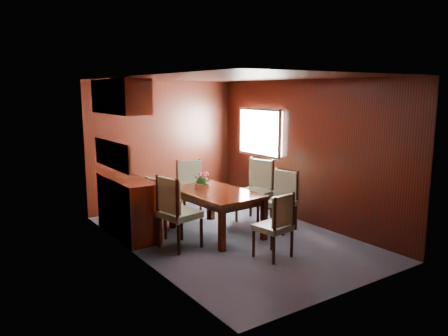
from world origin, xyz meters
TOP-DOWN VIEW (x-y plane):
  - ground at (0.00, 0.00)m, footprint 4.50×4.50m
  - room_shell at (-0.10, 0.33)m, footprint 3.06×4.52m
  - sideboard at (-1.25, 1.00)m, footprint 0.48×1.40m
  - dining_table at (-0.09, 0.27)m, footprint 0.99×1.50m
  - chair_left_near at (-0.93, 0.04)m, footprint 0.57×0.58m
  - chair_left_far at (-0.82, 0.70)m, footprint 0.53×0.55m
  - chair_right_near at (0.91, -0.13)m, footprint 0.55×0.56m
  - chair_right_far at (0.88, 0.48)m, footprint 0.61×0.63m
  - chair_head at (0.01, -1.04)m, footprint 0.48×0.47m
  - chair_foot at (0.06, 1.30)m, footprint 0.57×0.56m
  - flower_centerpiece at (-0.13, 0.63)m, footprint 0.25×0.25m

SIDE VIEW (x-z plane):
  - ground at x=0.00m, z-range 0.00..0.00m
  - sideboard at x=-1.25m, z-range 0.00..0.90m
  - chair_head at x=0.01m, z-range 0.05..0.95m
  - chair_left_far at x=-0.82m, z-range 0.05..0.97m
  - chair_right_near at x=0.91m, z-range 0.05..1.02m
  - chair_foot at x=0.06m, z-range 0.06..1.07m
  - dining_table at x=-0.09m, z-range 0.24..0.93m
  - chair_left_near at x=-0.93m, z-range 0.06..1.12m
  - chair_right_far at x=0.88m, z-range 0.06..1.13m
  - flower_centerpiece at x=-0.13m, z-range 0.68..0.92m
  - room_shell at x=-0.10m, z-range 0.43..2.84m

